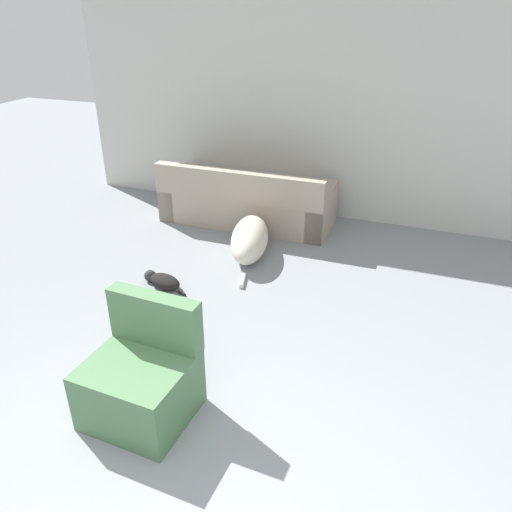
{
  "coord_description": "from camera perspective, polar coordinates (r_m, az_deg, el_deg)",
  "views": [
    {
      "loc": [
        0.82,
        -0.99,
        2.42
      ],
      "look_at": [
        -0.5,
        2.51,
        0.48
      ],
      "focal_mm": 35.0,
      "sensor_mm": 36.0,
      "label": 1
    }
  ],
  "objects": [
    {
      "name": "wall_back",
      "position": [
        5.92,
        12.87,
        16.08
      ],
      "size": [
        7.34,
        0.06,
        2.65
      ],
      "color": "beige",
      "rests_on": "ground_plane"
    },
    {
      "name": "cat",
      "position": [
        4.76,
        -10.61,
        -2.8
      ],
      "size": [
        0.51,
        0.28,
        0.13
      ],
      "rotation": [
        0.0,
        0.0,
        2.86
      ],
      "color": "black",
      "rests_on": "ground_plane"
    },
    {
      "name": "side_chair",
      "position": [
        3.34,
        -12.88,
        -13.54
      ],
      "size": [
        0.66,
        0.61,
        0.78
      ],
      "rotation": [
        0.0,
        0.0,
        6.24
      ],
      "color": "#4C754C",
      "rests_on": "ground_plane"
    },
    {
      "name": "dog",
      "position": [
        5.27,
        -0.63,
        2.24
      ],
      "size": [
        0.61,
        1.38,
        0.37
      ],
      "rotation": [
        0.0,
        0.0,
        1.83
      ],
      "color": "beige",
      "rests_on": "ground_plane"
    },
    {
      "name": "couch",
      "position": [
        5.98,
        -1.08,
        6.07
      ],
      "size": [
        2.02,
        0.79,
        0.72
      ],
      "rotation": [
        0.0,
        0.0,
        3.15
      ],
      "color": "tan",
      "rests_on": "ground_plane"
    }
  ]
}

